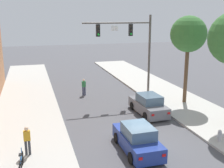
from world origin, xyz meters
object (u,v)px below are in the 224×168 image
(car_lead_grey, at_px, (148,105))
(car_following_blue, at_px, (137,139))
(pedestrian_crossing_road, at_px, (84,86))
(street_tree_second, at_px, (188,35))
(fire_hydrant, at_px, (220,135))
(pedestrian_sidewalk_left_walker, at_px, (27,139))
(traffic_signal_mast, at_px, (132,41))
(bicycle_leaning, at_px, (21,162))

(car_lead_grey, xyz_separation_m, car_following_blue, (-3.13, -5.61, 0.00))
(car_following_blue, xyz_separation_m, pedestrian_crossing_road, (-0.76, 12.25, 0.19))
(pedestrian_crossing_road, distance_m, street_tree_second, 10.77)
(street_tree_second, bearing_deg, car_following_blue, -135.24)
(fire_hydrant, bearing_deg, pedestrian_sidewalk_left_walker, 172.49)
(pedestrian_crossing_road, xyz_separation_m, fire_hydrant, (5.92, -12.73, -0.41))
(street_tree_second, bearing_deg, traffic_signal_mast, 144.37)
(pedestrian_crossing_road, bearing_deg, fire_hydrant, -65.05)
(traffic_signal_mast, height_order, pedestrian_crossing_road, traffic_signal_mast)
(traffic_signal_mast, xyz_separation_m, pedestrian_sidewalk_left_walker, (-9.30, -9.10, -4.27))
(pedestrian_sidewalk_left_walker, distance_m, bicycle_leaning, 1.62)
(fire_hydrant, xyz_separation_m, street_tree_second, (2.13, 7.71, 5.51))
(car_following_blue, relative_size, pedestrian_sidewalk_left_walker, 2.59)
(car_lead_grey, relative_size, fire_hydrant, 5.96)
(traffic_signal_mast, relative_size, car_following_blue, 1.77)
(car_following_blue, height_order, fire_hydrant, car_following_blue)
(pedestrian_crossing_road, bearing_deg, bicycle_leaning, -113.56)
(pedestrian_sidewalk_left_walker, distance_m, street_tree_second, 15.50)
(traffic_signal_mast, bearing_deg, fire_hydrant, -79.94)
(car_following_blue, xyz_separation_m, bicycle_leaning, (-6.32, -0.51, -0.18))
(pedestrian_crossing_road, height_order, street_tree_second, street_tree_second)
(car_lead_grey, xyz_separation_m, pedestrian_sidewalk_left_walker, (-9.15, -4.62, 0.34))
(traffic_signal_mast, bearing_deg, car_lead_grey, -91.95)
(traffic_signal_mast, xyz_separation_m, fire_hydrant, (1.88, -10.57, -4.82))
(pedestrian_crossing_road, bearing_deg, car_lead_grey, -59.62)
(car_lead_grey, bearing_deg, bicycle_leaning, -147.09)
(pedestrian_sidewalk_left_walker, height_order, bicycle_leaning, pedestrian_sidewalk_left_walker)
(car_lead_grey, relative_size, pedestrian_sidewalk_left_walker, 2.62)
(car_following_blue, relative_size, fire_hydrant, 5.89)
(fire_hydrant, height_order, street_tree_second, street_tree_second)
(bicycle_leaning, distance_m, street_tree_second, 16.59)
(pedestrian_sidewalk_left_walker, distance_m, fire_hydrant, 11.29)
(pedestrian_sidewalk_left_walker, xyz_separation_m, street_tree_second, (13.30, 6.23, 4.95))
(car_following_blue, height_order, bicycle_leaning, car_following_blue)
(car_lead_grey, relative_size, street_tree_second, 0.58)
(car_lead_grey, height_order, pedestrian_crossing_road, pedestrian_crossing_road)
(pedestrian_sidewalk_left_walker, distance_m, pedestrian_crossing_road, 12.42)
(car_following_blue, distance_m, bicycle_leaning, 6.35)
(car_lead_grey, bearing_deg, pedestrian_crossing_road, 120.38)
(pedestrian_crossing_road, distance_m, bicycle_leaning, 13.93)
(car_following_blue, height_order, pedestrian_sidewalk_left_walker, pedestrian_sidewalk_left_walker)
(traffic_signal_mast, relative_size, fire_hydrant, 10.42)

